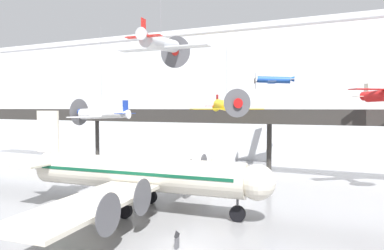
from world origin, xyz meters
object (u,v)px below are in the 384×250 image
(suspended_plane_blue_trainer, at_px, (274,80))
(info_sign_pedestal, at_px, (177,242))
(suspended_plane_white_twin, at_px, (102,113))
(suspended_plane_silver_racer, at_px, (161,44))
(airliner_silver_main, at_px, (135,174))
(suspended_plane_yellow_lowwing, at_px, (226,106))

(suspended_plane_blue_trainer, bearing_deg, info_sign_pedestal, 77.18)
(suspended_plane_white_twin, distance_m, suspended_plane_blue_trainer, 25.57)
(suspended_plane_silver_racer, relative_size, suspended_plane_white_twin, 0.77)
(airliner_silver_main, height_order, info_sign_pedestal, airliner_silver_main)
(suspended_plane_white_twin, relative_size, suspended_plane_blue_trainer, 1.50)
(airliner_silver_main, xyz_separation_m, suspended_plane_white_twin, (-7.16, 4.57, 5.30))
(airliner_silver_main, height_order, suspended_plane_silver_racer, suspended_plane_silver_racer)
(suspended_plane_silver_racer, height_order, suspended_plane_yellow_lowwing, suspended_plane_silver_racer)
(suspended_plane_silver_racer, height_order, suspended_plane_white_twin, suspended_plane_silver_racer)
(airliner_silver_main, bearing_deg, suspended_plane_yellow_lowwing, 72.12)
(suspended_plane_white_twin, bearing_deg, info_sign_pedestal, 143.33)
(airliner_silver_main, xyz_separation_m, suspended_plane_silver_racer, (3.03, -0.62, 11.18))
(suspended_plane_yellow_lowwing, bearing_deg, info_sign_pedestal, -29.76)
(airliner_silver_main, relative_size, suspended_plane_white_twin, 2.67)
(suspended_plane_silver_racer, xyz_separation_m, suspended_plane_blue_trainer, (4.69, 25.45, -1.21))
(airliner_silver_main, xyz_separation_m, info_sign_pedestal, (7.16, -6.10, -2.81))
(airliner_silver_main, bearing_deg, suspended_plane_silver_racer, -15.21)
(suspended_plane_yellow_lowwing, height_order, suspended_plane_white_twin, suspended_plane_yellow_lowwing)
(suspended_plane_yellow_lowwing, relative_size, suspended_plane_blue_trainer, 1.39)
(airliner_silver_main, distance_m, suspended_plane_blue_trainer, 27.85)
(suspended_plane_silver_racer, bearing_deg, suspended_plane_blue_trainer, -13.36)
(suspended_plane_white_twin, bearing_deg, suspended_plane_yellow_lowwing, -136.81)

